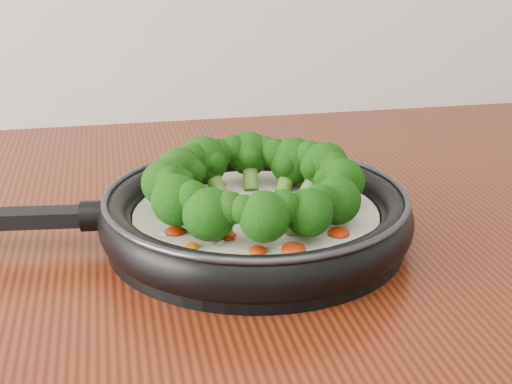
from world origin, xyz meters
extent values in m
cylinder|color=black|center=(-0.01, 1.04, 0.91)|extent=(0.31, 0.31, 0.01)
torus|color=black|center=(-0.01, 1.04, 0.93)|extent=(0.33, 0.33, 0.03)
torus|color=#2D2D33|center=(-0.01, 1.04, 0.95)|extent=(0.32, 0.32, 0.01)
cube|color=black|center=(-0.24, 1.07, 0.93)|extent=(0.17, 0.04, 0.01)
cylinder|color=black|center=(-0.16, 1.06, 0.93)|extent=(0.03, 0.03, 0.03)
cylinder|color=beige|center=(-0.01, 1.04, 0.92)|extent=(0.26, 0.26, 0.02)
ellipsoid|color=#A62308|center=(-0.06, 1.02, 0.93)|extent=(0.03, 0.03, 0.01)
ellipsoid|color=#A62308|center=(-0.02, 1.03, 0.93)|extent=(0.02, 0.02, 0.01)
ellipsoid|color=#BE5B0C|center=(-0.04, 1.02, 0.93)|extent=(0.02, 0.02, 0.01)
ellipsoid|color=#A62308|center=(-0.05, 1.09, 0.93)|extent=(0.02, 0.02, 0.01)
ellipsoid|color=#A62308|center=(-0.03, 1.06, 0.93)|extent=(0.03, 0.03, 0.01)
ellipsoid|color=#BE5B0C|center=(-0.08, 0.97, 0.93)|extent=(0.02, 0.02, 0.01)
ellipsoid|color=#A62308|center=(-0.04, 1.12, 0.93)|extent=(0.02, 0.02, 0.01)
ellipsoid|color=#A62308|center=(0.00, 1.03, 0.93)|extent=(0.02, 0.02, 0.01)
ellipsoid|color=#BE5B0C|center=(-0.01, 1.01, 0.93)|extent=(0.03, 0.03, 0.01)
ellipsoid|color=#A62308|center=(-0.02, 1.03, 0.93)|extent=(0.02, 0.02, 0.01)
ellipsoid|color=#A62308|center=(0.03, 1.07, 0.93)|extent=(0.01, 0.01, 0.01)
ellipsoid|color=#BE5B0C|center=(-0.01, 0.99, 0.93)|extent=(0.02, 0.02, 0.01)
ellipsoid|color=#A62308|center=(-0.05, 0.99, 0.93)|extent=(0.02, 0.02, 0.01)
ellipsoid|color=#A62308|center=(-0.08, 1.03, 0.93)|extent=(0.03, 0.03, 0.01)
ellipsoid|color=#BE5B0C|center=(0.00, 1.05, 0.93)|extent=(0.02, 0.02, 0.01)
ellipsoid|color=#A62308|center=(-0.09, 1.01, 0.93)|extent=(0.02, 0.02, 0.01)
ellipsoid|color=#A62308|center=(-0.02, 1.06, 0.93)|extent=(0.02, 0.02, 0.01)
ellipsoid|color=#BE5B0C|center=(0.02, 0.99, 0.93)|extent=(0.02, 0.02, 0.01)
ellipsoid|color=#A62308|center=(0.00, 0.95, 0.93)|extent=(0.03, 0.03, 0.01)
ellipsoid|color=#A62308|center=(0.05, 0.98, 0.93)|extent=(0.02, 0.02, 0.01)
ellipsoid|color=#BE5B0C|center=(0.05, 1.08, 0.93)|extent=(0.02, 0.02, 0.01)
ellipsoid|color=#A62308|center=(-0.08, 1.08, 0.93)|extent=(0.02, 0.02, 0.01)
ellipsoid|color=#A62308|center=(-0.03, 0.95, 0.93)|extent=(0.02, 0.02, 0.01)
ellipsoid|color=white|center=(-0.04, 1.04, 0.93)|extent=(0.01, 0.01, 0.00)
ellipsoid|color=white|center=(-0.01, 1.04, 0.93)|extent=(0.01, 0.01, 0.00)
ellipsoid|color=white|center=(-0.10, 1.00, 0.93)|extent=(0.01, 0.01, 0.00)
ellipsoid|color=white|center=(-0.01, 1.05, 0.93)|extent=(0.01, 0.01, 0.00)
ellipsoid|color=white|center=(-0.06, 0.98, 0.93)|extent=(0.01, 0.01, 0.00)
ellipsoid|color=white|center=(-0.10, 1.09, 0.93)|extent=(0.01, 0.01, 0.00)
ellipsoid|color=white|center=(0.05, 1.06, 0.93)|extent=(0.01, 0.01, 0.00)
ellipsoid|color=white|center=(-0.03, 1.01, 0.93)|extent=(0.01, 0.01, 0.00)
ellipsoid|color=white|center=(0.02, 1.05, 0.93)|extent=(0.01, 0.01, 0.00)
ellipsoid|color=white|center=(-0.07, 1.06, 0.93)|extent=(0.01, 0.01, 0.00)
ellipsoid|color=white|center=(-0.01, 1.04, 0.93)|extent=(0.01, 0.01, 0.00)
ellipsoid|color=white|center=(0.05, 1.00, 0.93)|extent=(0.01, 0.01, 0.00)
ellipsoid|color=white|center=(0.00, 1.02, 0.93)|extent=(0.01, 0.01, 0.00)
ellipsoid|color=white|center=(-0.03, 1.08, 0.93)|extent=(0.01, 0.01, 0.00)
ellipsoid|color=white|center=(0.00, 1.05, 0.93)|extent=(0.01, 0.01, 0.00)
ellipsoid|color=white|center=(-0.05, 1.06, 0.93)|extent=(0.01, 0.01, 0.00)
ellipsoid|color=white|center=(0.08, 1.04, 0.93)|extent=(0.00, 0.01, 0.00)
ellipsoid|color=white|center=(0.03, 1.06, 0.93)|extent=(0.01, 0.01, 0.00)
ellipsoid|color=white|center=(0.03, 1.04, 0.93)|extent=(0.00, 0.01, 0.00)
ellipsoid|color=white|center=(-0.02, 1.03, 0.93)|extent=(0.01, 0.01, 0.00)
ellipsoid|color=white|center=(-0.04, 0.98, 0.93)|extent=(0.01, 0.01, 0.00)
ellipsoid|color=white|center=(-0.01, 0.96, 0.93)|extent=(0.01, 0.01, 0.00)
ellipsoid|color=white|center=(-0.01, 1.04, 0.93)|extent=(0.01, 0.01, 0.00)
ellipsoid|color=white|center=(-0.03, 1.11, 0.93)|extent=(0.01, 0.01, 0.00)
ellipsoid|color=white|center=(0.00, 0.97, 0.93)|extent=(0.01, 0.01, 0.00)
ellipsoid|color=white|center=(-0.01, 1.05, 0.93)|extent=(0.01, 0.01, 0.00)
cylinder|color=#5F9631|center=(0.05, 1.04, 0.94)|extent=(0.03, 0.02, 0.03)
sphere|color=black|center=(0.07, 1.03, 0.96)|extent=(0.05, 0.05, 0.04)
sphere|color=black|center=(0.07, 1.05, 0.96)|extent=(0.03, 0.03, 0.03)
sphere|color=black|center=(0.06, 1.02, 0.96)|extent=(0.03, 0.03, 0.03)
sphere|color=black|center=(0.05, 1.04, 0.96)|extent=(0.02, 0.02, 0.02)
cylinder|color=#5F9631|center=(0.05, 1.07, 0.94)|extent=(0.04, 0.03, 0.03)
sphere|color=black|center=(0.06, 1.07, 0.96)|extent=(0.05, 0.05, 0.05)
sphere|color=black|center=(0.05, 1.09, 0.97)|extent=(0.03, 0.03, 0.03)
sphere|color=black|center=(0.07, 1.06, 0.96)|extent=(0.03, 0.03, 0.03)
sphere|color=black|center=(0.05, 1.07, 0.96)|extent=(0.03, 0.03, 0.02)
cylinder|color=#5F9631|center=(0.03, 1.09, 0.94)|extent=(0.03, 0.03, 0.03)
sphere|color=black|center=(0.04, 1.10, 0.96)|extent=(0.05, 0.05, 0.05)
sphere|color=black|center=(0.02, 1.11, 0.96)|extent=(0.03, 0.03, 0.03)
sphere|color=black|center=(0.05, 1.09, 0.96)|extent=(0.03, 0.03, 0.03)
sphere|color=black|center=(0.03, 1.09, 0.96)|extent=(0.03, 0.03, 0.02)
cylinder|color=#5F9631|center=(0.00, 1.11, 0.94)|extent=(0.02, 0.03, 0.04)
sphere|color=black|center=(0.00, 1.12, 0.96)|extent=(0.05, 0.05, 0.05)
sphere|color=black|center=(-0.02, 1.12, 0.97)|extent=(0.03, 0.03, 0.03)
sphere|color=black|center=(0.01, 1.12, 0.97)|extent=(0.03, 0.03, 0.03)
sphere|color=black|center=(0.00, 1.11, 0.96)|extent=(0.03, 0.03, 0.02)
cylinder|color=#5F9631|center=(-0.04, 1.10, 0.94)|extent=(0.03, 0.04, 0.03)
sphere|color=black|center=(-0.05, 1.12, 0.96)|extent=(0.05, 0.05, 0.05)
sphere|color=black|center=(-0.06, 1.10, 0.97)|extent=(0.03, 0.03, 0.03)
sphere|color=black|center=(-0.03, 1.12, 0.97)|extent=(0.03, 0.03, 0.03)
sphere|color=black|center=(-0.04, 1.10, 0.96)|extent=(0.03, 0.03, 0.02)
cylinder|color=#5F9631|center=(-0.06, 1.08, 0.94)|extent=(0.03, 0.03, 0.03)
sphere|color=black|center=(-0.08, 1.09, 0.96)|extent=(0.05, 0.05, 0.05)
sphere|color=black|center=(-0.08, 1.07, 0.97)|extent=(0.03, 0.03, 0.03)
sphere|color=black|center=(-0.06, 1.10, 0.96)|extent=(0.03, 0.03, 0.03)
sphere|color=black|center=(-0.06, 1.08, 0.96)|extent=(0.03, 0.03, 0.02)
cylinder|color=#5F9631|center=(-0.08, 1.05, 0.94)|extent=(0.03, 0.02, 0.04)
sphere|color=black|center=(-0.09, 1.05, 0.96)|extent=(0.05, 0.05, 0.04)
sphere|color=black|center=(-0.09, 1.04, 0.97)|extent=(0.03, 0.03, 0.03)
sphere|color=black|center=(-0.09, 1.07, 0.97)|extent=(0.03, 0.03, 0.03)
sphere|color=black|center=(-0.08, 1.05, 0.96)|extent=(0.02, 0.02, 0.02)
cylinder|color=#5F9631|center=(-0.07, 1.01, 0.94)|extent=(0.04, 0.03, 0.04)
sphere|color=black|center=(-0.09, 1.01, 0.96)|extent=(0.05, 0.05, 0.05)
sphere|color=black|center=(-0.08, 0.99, 0.97)|extent=(0.03, 0.03, 0.03)
sphere|color=black|center=(-0.09, 1.02, 0.97)|extent=(0.03, 0.03, 0.03)
sphere|color=black|center=(-0.07, 1.01, 0.96)|extent=(0.03, 0.03, 0.02)
cylinder|color=#5F9631|center=(-0.05, 0.99, 0.94)|extent=(0.03, 0.03, 0.03)
sphere|color=black|center=(-0.06, 0.98, 0.96)|extent=(0.05, 0.05, 0.05)
sphere|color=black|center=(-0.05, 0.97, 0.96)|extent=(0.03, 0.03, 0.03)
sphere|color=black|center=(-0.08, 0.99, 0.96)|extent=(0.03, 0.03, 0.03)
sphere|color=black|center=(-0.05, 0.99, 0.96)|extent=(0.03, 0.03, 0.02)
cylinder|color=#5F9631|center=(-0.02, 0.98, 0.94)|extent=(0.02, 0.03, 0.04)
sphere|color=black|center=(-0.02, 0.96, 0.96)|extent=(0.05, 0.05, 0.04)
sphere|color=black|center=(-0.01, 0.96, 0.97)|extent=(0.03, 0.03, 0.03)
sphere|color=black|center=(-0.04, 0.96, 0.97)|extent=(0.03, 0.03, 0.03)
sphere|color=black|center=(-0.02, 0.98, 0.96)|extent=(0.02, 0.02, 0.02)
cylinder|color=#5F9631|center=(0.01, 0.98, 0.94)|extent=(0.03, 0.03, 0.03)
sphere|color=black|center=(0.02, 0.97, 0.96)|extent=(0.05, 0.05, 0.04)
sphere|color=black|center=(0.03, 0.98, 0.96)|extent=(0.03, 0.03, 0.03)
sphere|color=black|center=(0.00, 0.96, 0.96)|extent=(0.03, 0.03, 0.02)
sphere|color=black|center=(0.01, 0.98, 0.96)|extent=(0.02, 0.02, 0.02)
cylinder|color=#5F9631|center=(0.04, 1.00, 0.94)|extent=(0.03, 0.03, 0.03)
sphere|color=black|center=(0.05, 0.99, 0.96)|extent=(0.05, 0.05, 0.04)
sphere|color=black|center=(0.06, 1.01, 0.96)|extent=(0.03, 0.03, 0.03)
sphere|color=black|center=(0.04, 0.98, 0.96)|extent=(0.03, 0.03, 0.03)
sphere|color=black|center=(0.04, 1.00, 0.96)|extent=(0.02, 0.02, 0.02)
camera|label=1|loc=(-0.14, 0.42, 1.19)|focal=51.19mm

